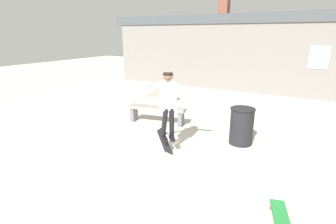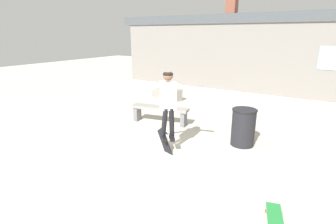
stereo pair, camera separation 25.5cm
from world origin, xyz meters
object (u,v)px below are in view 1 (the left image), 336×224
object	(u,v)px
trash_bin	(242,125)
skateboard_flipping	(166,146)
park_bench	(157,111)
skate_ledge	(161,93)
skateboard_resting	(281,218)
skater	(168,100)

from	to	relation	value
trash_bin	skateboard_flipping	size ratio (longest dim) A/B	1.13
park_bench	skateboard_flipping	size ratio (longest dim) A/B	2.23
park_bench	skate_ledge	world-z (taller)	park_bench
park_bench	skateboard_resting	bearing A→B (deg)	-47.02
skate_ledge	trash_bin	size ratio (longest dim) A/B	1.64
trash_bin	skater	distance (m)	2.00
trash_bin	skater	size ratio (longest dim) A/B	0.58
skateboard_resting	skate_ledge	bearing A→B (deg)	-151.58
park_bench	trash_bin	distance (m)	2.63
skater	skateboard_flipping	size ratio (longest dim) A/B	1.94
skate_ledge	skateboard_flipping	bearing A→B (deg)	-40.29
trash_bin	skater	xyz separation A→B (m)	(-1.33, -1.29, 0.76)
skater	skateboard_resting	xyz separation A→B (m)	(2.60, -1.25, -1.17)
skateboard_resting	skateboard_flipping	bearing A→B (deg)	-130.67
skater	skateboard_flipping	xyz separation A→B (m)	(-0.03, -0.03, -1.10)
skateboard_flipping	skateboard_resting	distance (m)	2.90
trash_bin	skateboard_flipping	xyz separation A→B (m)	(-1.36, -1.32, -0.34)
park_bench	skateboard_resting	xyz separation A→B (m)	(3.88, -2.80, -0.31)
park_bench	skateboard_flipping	world-z (taller)	skateboard_flipping
skateboard_flipping	skate_ledge	bearing A→B (deg)	147.60
park_bench	trash_bin	bearing A→B (deg)	-16.92
park_bench	trash_bin	xyz separation A→B (m)	(2.61, -0.26, 0.10)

